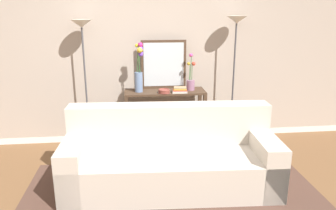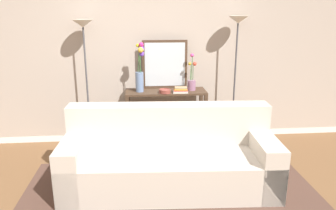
# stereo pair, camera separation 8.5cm
# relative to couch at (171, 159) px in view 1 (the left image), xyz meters

# --- Properties ---
(back_wall) EXTENTS (12.00, 0.15, 2.98)m
(back_wall) POSITION_rel_couch_xyz_m (-0.28, 1.48, 1.17)
(back_wall) COLOR white
(back_wall) RESTS_ON ground
(area_rug) EXTENTS (3.18, 1.60, 0.01)m
(area_rug) POSITION_rel_couch_xyz_m (-0.00, -0.16, -0.31)
(area_rug) COLOR #51382D
(area_rug) RESTS_ON ground
(couch) EXTENTS (2.34, 0.99, 0.88)m
(couch) POSITION_rel_couch_xyz_m (0.00, 0.00, 0.00)
(couch) COLOR beige
(couch) RESTS_ON ground
(console_table) EXTENTS (1.12, 0.39, 0.82)m
(console_table) POSITION_rel_couch_xyz_m (0.05, 1.12, 0.25)
(console_table) COLOR #473323
(console_table) RESTS_ON ground
(floor_lamp_left) EXTENTS (0.28, 0.28, 1.79)m
(floor_lamp_left) POSITION_rel_couch_xyz_m (-1.03, 1.15, 1.09)
(floor_lamp_left) COLOR #4C4C51
(floor_lamp_left) RESTS_ON ground
(floor_lamp_right) EXTENTS (0.28, 0.28, 1.83)m
(floor_lamp_right) POSITION_rel_couch_xyz_m (1.04, 1.15, 1.13)
(floor_lamp_right) COLOR #4C4C51
(floor_lamp_right) RESTS_ON ground
(wall_mirror) EXTENTS (0.64, 0.02, 0.68)m
(wall_mirror) POSITION_rel_couch_xyz_m (0.05, 1.29, 0.85)
(wall_mirror) COLOR #473323
(wall_mirror) RESTS_ON console_table
(vase_tall_flowers) EXTENTS (0.13, 0.12, 0.67)m
(vase_tall_flowers) POSITION_rel_couch_xyz_m (-0.30, 1.11, 0.79)
(vase_tall_flowers) COLOR #6B84AD
(vase_tall_flowers) RESTS_ON console_table
(vase_short_flowers) EXTENTS (0.12, 0.12, 0.51)m
(vase_short_flowers) POSITION_rel_couch_xyz_m (0.42, 1.14, 0.64)
(vase_short_flowers) COLOR gray
(vase_short_flowers) RESTS_ON console_table
(fruit_bowl) EXTENTS (0.16, 0.16, 0.05)m
(fruit_bowl) POSITION_rel_couch_xyz_m (0.03, 1.00, 0.54)
(fruit_bowl) COLOR brown
(fruit_bowl) RESTS_ON console_table
(book_stack) EXTENTS (0.21, 0.14, 0.08)m
(book_stack) POSITION_rel_couch_xyz_m (0.25, 1.00, 0.54)
(book_stack) COLOR silver
(book_stack) RESTS_ON console_table
(book_row_under_console) EXTENTS (0.44, 0.17, 0.13)m
(book_row_under_console) POSITION_rel_couch_xyz_m (-0.20, 1.12, -0.26)
(book_row_under_console) COLOR #B77F33
(book_row_under_console) RESTS_ON ground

